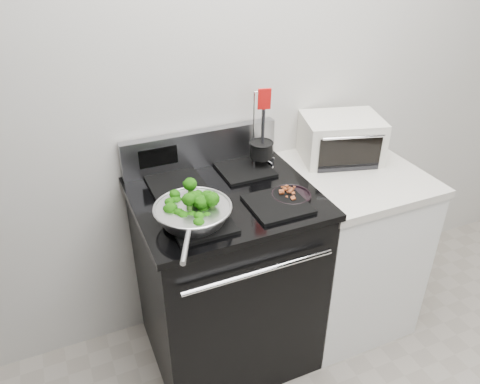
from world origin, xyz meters
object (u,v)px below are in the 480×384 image
gas_range (226,276)px  skillet (193,213)px  utensil_holder (261,154)px  bacon_plate (291,193)px  toaster_oven (341,138)px

gas_range → skillet: size_ratio=2.43×
skillet → utensil_holder: size_ratio=1.18×
gas_range → utensil_holder: size_ratio=2.86×
bacon_plate → skillet: bearing=-176.8°
toaster_oven → utensil_holder: bearing=-166.8°
skillet → gas_range: bearing=62.8°
skillet → toaster_oven: size_ratio=1.05×
bacon_plate → toaster_oven: 0.52m
gas_range → utensil_holder: 0.61m
bacon_plate → gas_range: bearing=152.9°
gas_range → toaster_oven: (0.69, 0.15, 0.54)m
gas_range → toaster_oven: 0.89m
toaster_oven → skillet: bearing=-145.4°
gas_range → utensil_holder: (0.26, 0.17, 0.53)m
utensil_holder → gas_range: bearing=-132.6°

